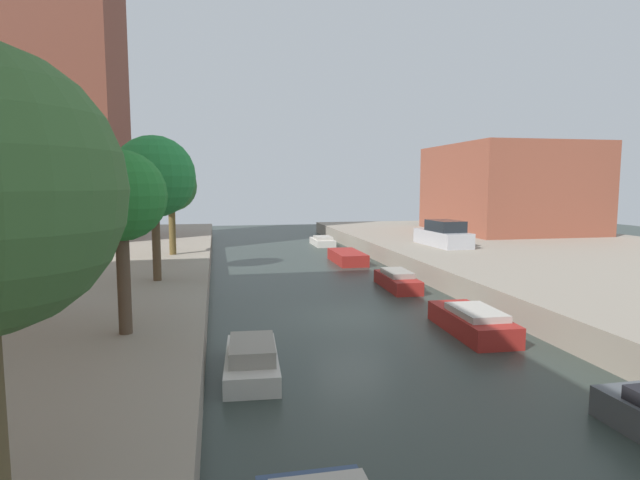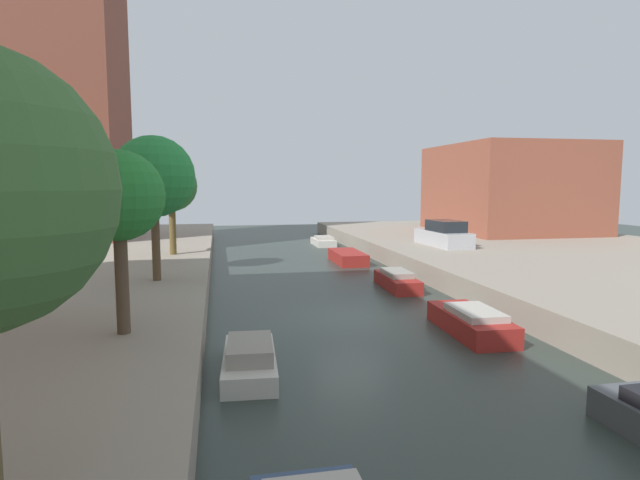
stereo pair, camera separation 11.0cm
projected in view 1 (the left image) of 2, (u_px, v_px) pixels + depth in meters
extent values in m
plane|color=#2D3833|center=(352.00, 318.00, 18.21)|extent=(84.00, 84.00, 0.00)
cube|color=brown|center=(37.00, 30.00, 34.09)|extent=(10.00, 8.88, 27.78)
cube|color=brown|center=(508.00, 188.00, 40.44)|extent=(10.00, 11.55, 6.75)
cylinder|color=#4F3D2E|center=(124.00, 281.00, 12.72)|extent=(0.32, 0.32, 2.66)
sphere|color=#24782F|center=(120.00, 196.00, 12.49)|extent=(2.23, 2.23, 2.23)
cylinder|color=brown|center=(156.00, 243.00, 19.77)|extent=(0.32, 0.32, 2.92)
sphere|color=#248039|center=(154.00, 176.00, 19.50)|extent=(3.11, 3.11, 3.11)
cylinder|color=brown|center=(172.00, 229.00, 27.12)|extent=(0.35, 0.35, 2.69)
sphere|color=#2E6E33|center=(171.00, 186.00, 26.87)|extent=(2.68, 2.68, 2.68)
cube|color=#B7B7BC|center=(442.00, 238.00, 31.18)|extent=(1.94, 4.64, 0.90)
cube|color=#1E2328|center=(445.00, 226.00, 30.76)|extent=(1.64, 2.58, 0.66)
cube|color=beige|center=(252.00, 363.00, 12.92)|extent=(1.49, 3.49, 0.49)
cube|color=gray|center=(252.00, 349.00, 12.63)|extent=(1.20, 1.94, 0.39)
cube|color=maroon|center=(472.00, 323.00, 16.32)|extent=(1.59, 3.86, 0.65)
cube|color=#B2ADA3|center=(476.00, 312.00, 16.00)|extent=(1.31, 2.14, 0.21)
cube|color=maroon|center=(397.00, 282.00, 23.32)|extent=(1.33, 3.68, 0.59)
cube|color=gray|center=(397.00, 273.00, 23.30)|extent=(1.09, 2.04, 0.24)
cube|color=maroon|center=(347.00, 257.00, 30.92)|extent=(1.63, 3.99, 0.68)
cube|color=beige|center=(322.00, 242.00, 39.69)|extent=(1.42, 3.41, 0.51)
cube|color=#B2ADA3|center=(323.00, 238.00, 39.39)|extent=(1.21, 1.88, 0.22)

